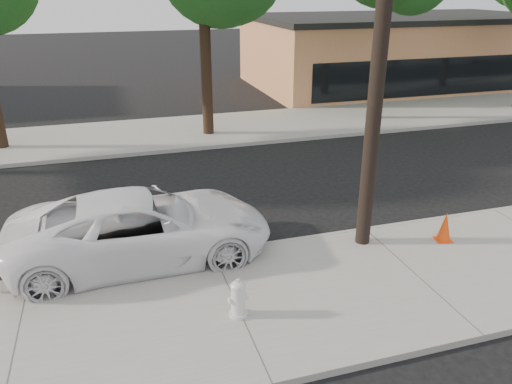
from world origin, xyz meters
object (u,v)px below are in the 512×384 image
at_px(police_cruiser, 143,227).
at_px(traffic_cone, 445,227).
at_px(fire_hydrant, 238,299).
at_px(utility_pole, 380,49).

distance_m(police_cruiser, traffic_cone, 7.22).
bearing_deg(fire_hydrant, traffic_cone, 7.33).
bearing_deg(fire_hydrant, police_cruiser, 109.74).
xyz_separation_m(utility_pole, fire_hydrant, (-3.65, -1.94, -4.19)).
distance_m(utility_pole, police_cruiser, 6.50).
relative_size(utility_pole, police_cruiser, 1.53).
bearing_deg(police_cruiser, fire_hydrant, -154.01).
height_order(police_cruiser, traffic_cone, police_cruiser).
relative_size(fire_hydrant, traffic_cone, 1.01).
bearing_deg(fire_hydrant, utility_pole, 20.95).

